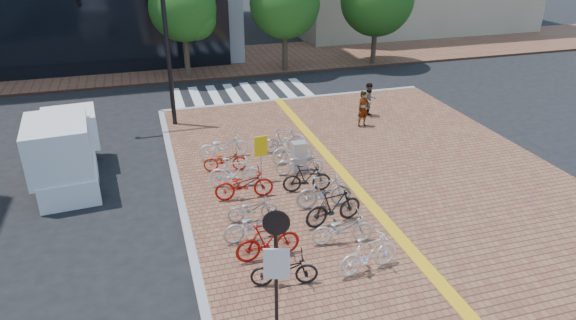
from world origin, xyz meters
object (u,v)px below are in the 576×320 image
object	(u,v)px
pedestrian_a	(363,109)
utility_box	(299,157)
bike_5	(235,172)
box_truck	(66,151)
bike_9	(343,228)
bike_12	(307,178)
bike_14	(293,149)
notice_sign	(276,257)
bike_3	(252,208)
bike_8	(369,254)
bike_10	(334,207)
traffic_light_pole	(128,26)
bike_7	(223,146)
bike_13	(300,163)
bike_0	(284,270)
bike_11	(324,191)
bike_1	(268,241)
yellow_sign	(261,150)
bike_4	(244,184)
bike_15	(283,140)
bike_6	(225,160)
pedestrian_b	(369,100)
bike_2	(254,224)

from	to	relation	value
pedestrian_a	utility_box	size ratio (longest dim) A/B	1.42
bike_5	box_truck	bearing A→B (deg)	78.20
bike_9	bike_12	xyz separation A→B (m)	(0.01, 3.25, 0.02)
bike_14	notice_sign	xyz separation A→B (m)	(-2.98, -8.45, 1.45)
utility_box	bike_3	bearing A→B (deg)	-130.08
bike_8	notice_sign	size ratio (longest dim) A/B	0.58
bike_10	traffic_light_pole	xyz separation A→B (m)	(-5.41, 10.10, 3.95)
bike_7	bike_13	xyz separation A→B (m)	(2.42, -2.22, -0.05)
bike_0	bike_8	distance (m)	2.30
bike_11	bike_1	bearing A→B (deg)	133.16
bike_3	yellow_sign	world-z (taller)	yellow_sign
bike_0	bike_1	distance (m)	1.24
bike_13	notice_sign	size ratio (longest dim) A/B	0.57
bike_5	bike_11	xyz separation A→B (m)	(2.50, -2.24, 0.01)
bike_4	bike_15	distance (m)	4.08
bike_6	bike_15	bearing A→B (deg)	-58.37
bike_0	bike_4	size ratio (longest dim) A/B	0.88
bike_9	bike_10	xyz separation A→B (m)	(0.14, 1.06, 0.10)
bike_8	bike_9	xyz separation A→B (m)	(-0.15, 1.44, -0.07)
pedestrian_a	bike_10	bearing A→B (deg)	-134.69
bike_8	bike_9	bearing A→B (deg)	-4.23
bike_15	pedestrian_b	bearing A→B (deg)	-65.11
bike_13	pedestrian_b	bearing A→B (deg)	-35.40
notice_sign	bike_4	bearing A→B (deg)	84.65
bike_10	yellow_sign	bearing A→B (deg)	12.64
bike_8	bike_13	bearing A→B (deg)	-10.26
utility_box	box_truck	size ratio (longest dim) A/B	0.25
bike_14	bike_4	bearing A→B (deg)	123.97
bike_1	bike_2	xyz separation A→B (m)	(-0.14, 1.02, -0.06)
bike_0	yellow_sign	bearing A→B (deg)	2.56
bike_13	pedestrian_b	world-z (taller)	pedestrian_b
bike_6	bike_14	world-z (taller)	bike_14
bike_12	bike_3	bearing A→B (deg)	129.42
bike_5	bike_14	world-z (taller)	bike_5
bike_14	traffic_light_pole	xyz separation A→B (m)	(-5.51, 5.51, 3.99)
bike_10	pedestrian_b	xyz separation A→B (m)	(5.11, 8.51, 0.22)
bike_6	bike_13	world-z (taller)	bike_13
bike_1	bike_2	world-z (taller)	bike_1
bike_3	bike_14	bearing A→B (deg)	-31.58
bike_6	bike_7	distance (m)	1.13
bike_2	bike_15	xyz separation A→B (m)	(2.57, 5.82, 0.00)
bike_14	utility_box	bearing A→B (deg)	170.34
bike_14	pedestrian_a	distance (m)	5.00
bike_3	bike_2	bearing A→B (deg)	171.99
bike_13	bike_11	bearing A→B (deg)	-169.16
bike_5	bike_15	distance (m)	3.46
bike_1	traffic_light_pole	distance (m)	12.32
bike_4	box_truck	xyz separation A→B (m)	(-5.76, 3.24, 0.56)
bike_4	bike_14	size ratio (longest dim) A/B	1.10
bike_12	bike_14	distance (m)	2.41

